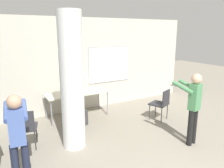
% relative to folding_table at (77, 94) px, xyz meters
% --- Properties ---
extents(wall_back, '(8.00, 0.15, 2.80)m').
position_rel_folding_table_xyz_m(wall_back, '(0.26, 0.57, 0.72)').
color(wall_back, beige).
rests_on(wall_back, ground_plane).
extents(support_pillar, '(0.48, 0.48, 2.80)m').
position_rel_folding_table_xyz_m(support_pillar, '(-0.66, -1.49, 0.72)').
color(support_pillar, white).
rests_on(support_pillar, ground_plane).
extents(folding_table, '(1.75, 0.71, 0.73)m').
position_rel_folding_table_xyz_m(folding_table, '(0.00, 0.00, 0.00)').
color(folding_table, beige).
rests_on(folding_table, ground_plane).
extents(bottle_on_table, '(0.06, 0.06, 0.23)m').
position_rel_folding_table_xyz_m(bottle_on_table, '(-0.07, -0.13, 0.14)').
color(bottle_on_table, '#1E6B2D').
rests_on(bottle_on_table, folding_table).
extents(waste_bin, '(0.25, 0.25, 0.38)m').
position_rel_folding_table_xyz_m(waste_bin, '(-0.06, -0.55, -0.49)').
color(waste_bin, '#38383D').
rests_on(waste_bin, ground_plane).
extents(chair_near_pillar, '(0.54, 0.54, 0.87)m').
position_rel_folding_table_xyz_m(chair_near_pillar, '(-1.56, -1.13, -0.17)').
color(chair_near_pillar, '#2D2D33').
rests_on(chair_near_pillar, ground_plane).
extents(chair_mid_room, '(0.57, 0.57, 0.87)m').
position_rel_folding_table_xyz_m(chair_mid_room, '(1.91, -1.35, -0.17)').
color(chair_mid_room, '#2D2D33').
rests_on(chair_mid_room, ground_plane).
extents(chair_table_left, '(0.59, 0.59, 0.87)m').
position_rel_folding_table_xyz_m(chair_table_left, '(-0.36, -0.72, -0.17)').
color(chair_table_left, '#2D2D33').
rests_on(chair_table_left, ground_plane).
extents(person_playing_side, '(0.43, 0.61, 1.56)m').
position_rel_folding_table_xyz_m(person_playing_side, '(1.57, -2.67, 0.24)').
color(person_playing_side, black).
rests_on(person_playing_side, ground_plane).
extents(person_watching_back, '(0.38, 0.58, 1.54)m').
position_rel_folding_table_xyz_m(person_watching_back, '(-1.82, -2.35, 0.22)').
color(person_watching_back, '#1E2338').
rests_on(person_watching_back, ground_plane).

